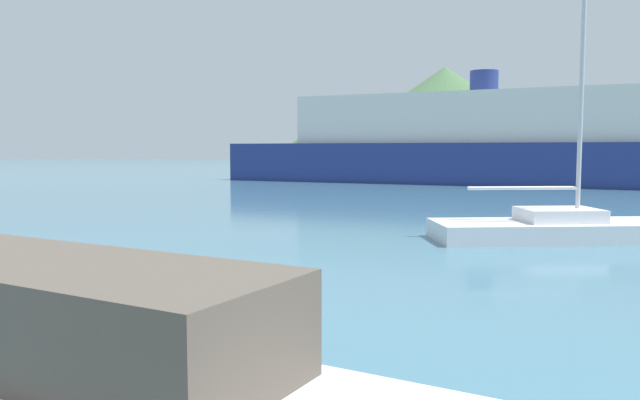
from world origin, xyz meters
The scene contains 4 objects.
sailboat_inner centered at (6.35, 17.62, 0.38)m, with size 6.99×4.72×9.71m.
ferry_distant centered at (1.52, 45.40, 2.76)m, with size 37.71×10.73×7.89m.
hill_west centered at (-30.33, 109.90, 4.96)m, with size 28.57×28.57×9.92m.
hill_central centered at (-10.39, 102.28, 7.82)m, with size 46.04×46.04×15.63m.
Camera 1 is at (6.12, -0.12, 2.44)m, focal length 35.00 mm.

